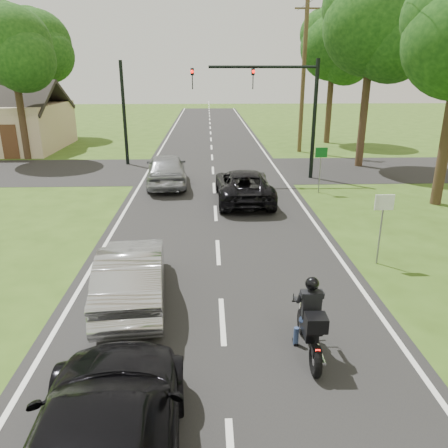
{
  "coord_description": "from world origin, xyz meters",
  "views": [
    {
      "loc": [
        -0.29,
        -8.69,
        5.41
      ],
      "look_at": [
        0.15,
        3.0,
        1.3
      ],
      "focal_mm": 35.0,
      "sensor_mm": 36.0,
      "label": 1
    }
  ],
  "objects": [
    {
      "name": "ground",
      "position": [
        0.0,
        0.0,
        0.0
      ],
      "size": [
        140.0,
        140.0,
        0.0
      ],
      "primitive_type": "plane",
      "color": "#324C15",
      "rests_on": "ground"
    },
    {
      "name": "silver_suv",
      "position": [
        -2.34,
        12.63,
        0.82
      ],
      "size": [
        2.3,
        4.9,
        1.62
      ],
      "primitive_type": "imported",
      "rotation": [
        0.0,
        0.0,
        3.23
      ],
      "color": "#9A9DA2",
      "rests_on": "road"
    },
    {
      "name": "tree_row_d",
      "position": [
        9.1,
        16.76,
        7.43
      ],
      "size": [
        5.76,
        5.58,
        10.45
      ],
      "color": "#332316",
      "rests_on": "ground"
    },
    {
      "name": "motorcycle_rider",
      "position": [
        1.69,
        -1.31,
        0.67
      ],
      "size": [
        0.56,
        1.98,
        1.71
      ],
      "rotation": [
        0.0,
        0.0,
        -0.02
      ],
      "color": "black",
      "rests_on": "ground"
    },
    {
      "name": "tree_row_e",
      "position": [
        9.48,
        25.78,
        6.83
      ],
      "size": [
        5.28,
        5.12,
        9.61
      ],
      "color": "#332316",
      "rests_on": "ground"
    },
    {
      "name": "road",
      "position": [
        0.0,
        10.0,
        0.01
      ],
      "size": [
        8.0,
        100.0,
        0.01
      ],
      "primitive_type": "cube",
      "color": "black",
      "rests_on": "ground"
    },
    {
      "name": "sign_white",
      "position": [
        4.7,
        2.98,
        1.6
      ],
      "size": [
        0.55,
        0.07,
        2.12
      ],
      "color": "slate",
      "rests_on": "ground"
    },
    {
      "name": "tree_left_far",
      "position": [
        -13.7,
        29.76,
        7.13
      ],
      "size": [
        5.76,
        5.58,
        10.14
      ],
      "color": "#332316",
      "rests_on": "ground"
    },
    {
      "name": "dark_suv",
      "position": [
        1.26,
        9.74,
        0.71
      ],
      "size": [
        2.38,
        5.04,
        1.39
      ],
      "primitive_type": "imported",
      "rotation": [
        0.0,
        0.0,
        3.16
      ],
      "color": "black",
      "rests_on": "road"
    },
    {
      "name": "cross_road",
      "position": [
        0.0,
        16.0,
        0.01
      ],
      "size": [
        60.0,
        7.0,
        0.01
      ],
      "primitive_type": "cube",
      "color": "black",
      "rests_on": "ground"
    },
    {
      "name": "silver_sedan",
      "position": [
        -2.18,
        1.03,
        0.73
      ],
      "size": [
        1.92,
        4.47,
        1.43
      ],
      "primitive_type": "imported",
      "rotation": [
        0.0,
        0.0,
        3.24
      ],
      "color": "#ACADB1",
      "rests_on": "road"
    },
    {
      "name": "utility_pole_far",
      "position": [
        6.2,
        22.0,
        5.08
      ],
      "size": [
        1.6,
        0.28,
        10.0
      ],
      "color": "brown",
      "rests_on": "ground"
    },
    {
      "name": "traffic_signal",
      "position": [
        3.34,
        14.0,
        4.14
      ],
      "size": [
        6.38,
        0.44,
        6.0
      ],
      "color": "black",
      "rests_on": "ground"
    },
    {
      "name": "sign_green",
      "position": [
        4.9,
        10.98,
        1.6
      ],
      "size": [
        0.55,
        0.07,
        2.12
      ],
      "color": "slate",
      "rests_on": "ground"
    },
    {
      "name": "tree_left_near",
      "position": [
        -11.73,
        19.78,
        6.53
      ],
      "size": [
        5.12,
        4.96,
        9.22
      ],
      "color": "#332316",
      "rests_on": "ground"
    },
    {
      "name": "signal_pole_far",
      "position": [
        -5.2,
        18.0,
        3.0
      ],
      "size": [
        0.2,
        0.2,
        6.0
      ],
      "primitive_type": "cylinder",
      "color": "black",
      "rests_on": "ground"
    }
  ]
}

